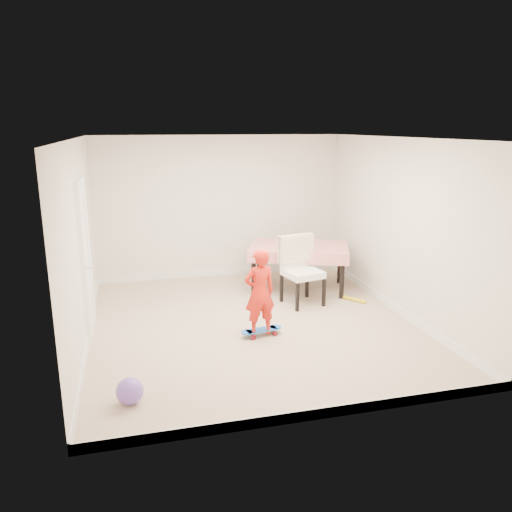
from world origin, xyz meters
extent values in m
plane|color=tan|center=(0.00, 0.00, 0.00)|extent=(5.00, 5.00, 0.00)
cube|color=white|center=(0.00, 0.00, 2.58)|extent=(4.50, 5.00, 0.04)
cube|color=silver|center=(0.00, 2.48, 1.30)|extent=(4.50, 0.04, 2.60)
cube|color=silver|center=(0.00, -2.48, 1.30)|extent=(4.50, 0.04, 2.60)
cube|color=silver|center=(-2.23, 0.00, 1.30)|extent=(0.04, 5.00, 2.60)
cube|color=silver|center=(2.23, 0.00, 1.30)|extent=(0.04, 5.00, 2.60)
cube|color=white|center=(-2.22, 0.30, 1.02)|extent=(0.11, 0.94, 2.11)
cube|color=white|center=(0.00, 2.49, 0.06)|extent=(4.50, 0.02, 0.12)
cube|color=white|center=(0.00, -2.49, 0.06)|extent=(4.50, 0.02, 0.12)
cube|color=white|center=(-2.24, 0.00, 0.06)|extent=(0.02, 5.00, 0.12)
cube|color=white|center=(2.24, 0.00, 0.06)|extent=(0.02, 5.00, 0.12)
imported|color=red|center=(-0.01, -0.45, 0.59)|extent=(0.47, 0.34, 1.18)
sphere|color=#744EBC|center=(-1.72, -1.75, 0.14)|extent=(0.28, 0.28, 0.28)
cylinder|color=gold|center=(1.83, 0.51, 0.03)|extent=(0.28, 0.36, 0.06)
camera|label=1|loc=(-1.60, -6.49, 2.76)|focal=35.00mm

